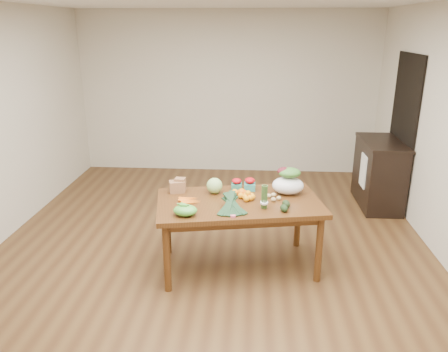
# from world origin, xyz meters

# --- Properties ---
(floor) EXTENTS (6.00, 6.00, 0.00)m
(floor) POSITION_xyz_m (0.00, 0.00, 0.00)
(floor) COLOR brown
(floor) RESTS_ON ground
(room_walls) EXTENTS (5.02, 6.02, 2.70)m
(room_walls) POSITION_xyz_m (0.00, 0.00, 1.35)
(room_walls) COLOR beige
(room_walls) RESTS_ON floor
(dining_table) EXTENTS (1.78, 1.20, 0.75)m
(dining_table) POSITION_xyz_m (0.31, -0.29, 0.38)
(dining_table) COLOR #522D13
(dining_table) RESTS_ON floor
(doorway_dark) EXTENTS (0.02, 1.00, 2.10)m
(doorway_dark) POSITION_xyz_m (2.48, 1.60, 1.05)
(doorway_dark) COLOR black
(doorway_dark) RESTS_ON floor
(cabinet) EXTENTS (0.52, 1.02, 0.94)m
(cabinet) POSITION_xyz_m (2.22, 1.54, 0.47)
(cabinet) COLOR black
(cabinet) RESTS_ON floor
(dish_towel) EXTENTS (0.02, 0.28, 0.45)m
(dish_towel) POSITION_xyz_m (1.96, 1.40, 0.55)
(dish_towel) COLOR white
(dish_towel) RESTS_ON cabinet
(paper_bag) EXTENTS (0.24, 0.21, 0.15)m
(paper_bag) POSITION_xyz_m (-0.35, -0.09, 0.83)
(paper_bag) COLOR #915B41
(paper_bag) RESTS_ON dining_table
(cabbage) EXTENTS (0.17, 0.17, 0.17)m
(cabbage) POSITION_xyz_m (0.05, -0.09, 0.83)
(cabbage) COLOR #97CF77
(cabbage) RESTS_ON dining_table
(strawberry_basket_a) EXTENTS (0.13, 0.13, 0.10)m
(strawberry_basket_a) POSITION_xyz_m (0.28, 0.03, 0.80)
(strawberry_basket_a) COLOR red
(strawberry_basket_a) RESTS_ON dining_table
(strawberry_basket_b) EXTENTS (0.14, 0.14, 0.11)m
(strawberry_basket_b) POSITION_xyz_m (0.42, 0.03, 0.80)
(strawberry_basket_b) COLOR red
(strawberry_basket_b) RESTS_ON dining_table
(orange_a) EXTENTS (0.08, 0.08, 0.08)m
(orange_a) POSITION_xyz_m (0.26, -0.16, 0.79)
(orange_a) COLOR orange
(orange_a) RESTS_ON dining_table
(orange_b) EXTENTS (0.08, 0.08, 0.08)m
(orange_b) POSITION_xyz_m (0.36, -0.18, 0.79)
(orange_b) COLOR #FF570F
(orange_b) RESTS_ON dining_table
(orange_c) EXTENTS (0.09, 0.09, 0.09)m
(orange_c) POSITION_xyz_m (0.34, -0.18, 0.79)
(orange_c) COLOR orange
(orange_c) RESTS_ON dining_table
(mandarin_cluster) EXTENTS (0.21, 0.21, 0.10)m
(mandarin_cluster) POSITION_xyz_m (0.40, -0.24, 0.80)
(mandarin_cluster) COLOR #FFAC0F
(mandarin_cluster) RESTS_ON dining_table
(carrots) EXTENTS (0.25, 0.22, 0.03)m
(carrots) POSITION_xyz_m (-0.18, -0.34, 0.76)
(carrots) COLOR orange
(carrots) RESTS_ON dining_table
(snap_pea_bag) EXTENTS (0.23, 0.17, 0.10)m
(snap_pea_bag) POSITION_xyz_m (-0.18, -0.68, 0.80)
(snap_pea_bag) COLOR green
(snap_pea_bag) RESTS_ON dining_table
(kale_bunch) EXTENTS (0.39, 0.45, 0.16)m
(kale_bunch) POSITION_xyz_m (0.25, -0.59, 0.83)
(kale_bunch) COLOR #16321C
(kale_bunch) RESTS_ON dining_table
(asparagus_bundle) EXTENTS (0.10, 0.13, 0.26)m
(asparagus_bundle) POSITION_xyz_m (0.56, -0.48, 0.88)
(asparagus_bundle) COLOR #4D7636
(asparagus_bundle) RESTS_ON dining_table
(potato_a) EXTENTS (0.05, 0.05, 0.05)m
(potato_a) POSITION_xyz_m (0.59, -0.18, 0.77)
(potato_a) COLOR #DCC97F
(potato_a) RESTS_ON dining_table
(potato_b) EXTENTS (0.05, 0.05, 0.04)m
(potato_b) POSITION_xyz_m (0.66, -0.29, 0.77)
(potato_b) COLOR tan
(potato_b) RESTS_ON dining_table
(potato_c) EXTENTS (0.05, 0.05, 0.04)m
(potato_c) POSITION_xyz_m (0.67, -0.16, 0.77)
(potato_c) COLOR tan
(potato_c) RESTS_ON dining_table
(potato_d) EXTENTS (0.05, 0.04, 0.04)m
(potato_d) POSITION_xyz_m (0.62, -0.19, 0.77)
(potato_d) COLOR tan
(potato_d) RESTS_ON dining_table
(potato_e) EXTENTS (0.05, 0.04, 0.04)m
(potato_e) POSITION_xyz_m (0.72, -0.24, 0.77)
(potato_e) COLOR #D4B47A
(potato_e) RESTS_ON dining_table
(avocado_a) EXTENTS (0.10, 0.12, 0.07)m
(avocado_a) POSITION_xyz_m (0.75, -0.53, 0.79)
(avocado_a) COLOR black
(avocado_a) RESTS_ON dining_table
(avocado_b) EXTENTS (0.10, 0.13, 0.07)m
(avocado_b) POSITION_xyz_m (0.78, -0.43, 0.79)
(avocado_b) COLOR black
(avocado_b) RESTS_ON dining_table
(salad_bag) EXTENTS (0.37, 0.31, 0.26)m
(salad_bag) POSITION_xyz_m (0.82, -0.06, 0.88)
(salad_bag) COLOR white
(salad_bag) RESTS_ON dining_table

